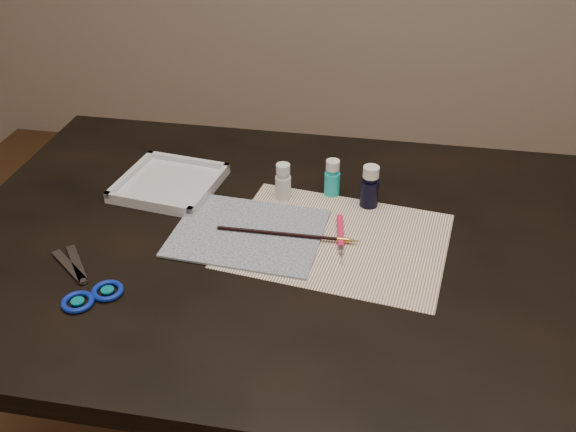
% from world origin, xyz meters
% --- Properties ---
extents(table, '(1.30, 0.90, 0.75)m').
position_xyz_m(table, '(0.00, 0.00, 0.38)').
color(table, black).
rests_on(table, ground).
extents(paper, '(0.45, 0.36, 0.00)m').
position_xyz_m(paper, '(0.09, 0.01, 0.75)').
color(paper, white).
rests_on(paper, table).
extents(canvas, '(0.30, 0.24, 0.00)m').
position_xyz_m(canvas, '(-0.08, -0.00, 0.75)').
color(canvas, '#142439').
rests_on(canvas, paper).
extents(paint_bottle_white, '(0.04, 0.04, 0.08)m').
position_xyz_m(paint_bottle_white, '(-0.04, 0.14, 0.79)').
color(paint_bottle_white, silver).
rests_on(paint_bottle_white, table).
extents(paint_bottle_cyan, '(0.04, 0.04, 0.08)m').
position_xyz_m(paint_bottle_cyan, '(0.06, 0.17, 0.79)').
color(paint_bottle_cyan, '#1DC2C4').
rests_on(paint_bottle_cyan, table).
extents(paint_bottle_navy, '(0.05, 0.05, 0.09)m').
position_xyz_m(paint_bottle_navy, '(0.14, 0.14, 0.80)').
color(paint_bottle_navy, black).
rests_on(paint_bottle_navy, table).
extents(paintbrush, '(0.28, 0.01, 0.01)m').
position_xyz_m(paintbrush, '(0.00, -0.00, 0.76)').
color(paintbrush, black).
rests_on(paintbrush, canvas).
extents(craft_knife, '(0.03, 0.15, 0.01)m').
position_xyz_m(craft_knife, '(0.10, 0.00, 0.76)').
color(craft_knife, '#FF1C57').
rests_on(craft_knife, paper).
extents(scissors, '(0.23, 0.22, 0.01)m').
position_xyz_m(scissors, '(-0.34, -0.19, 0.76)').
color(scissors, silver).
rests_on(scissors, table).
extents(palette_tray, '(0.22, 0.22, 0.02)m').
position_xyz_m(palette_tray, '(-0.28, 0.14, 0.76)').
color(palette_tray, silver).
rests_on(palette_tray, table).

